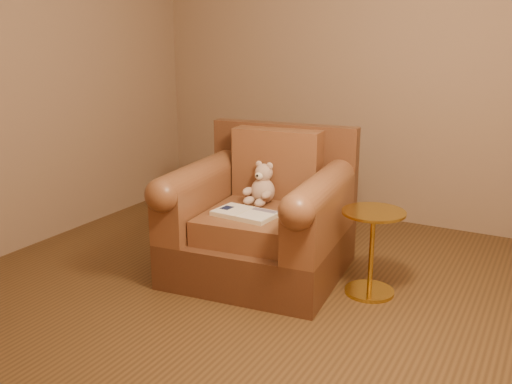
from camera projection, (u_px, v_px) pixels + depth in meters
The scene contains 6 objects.
floor at pixel (250, 298), 3.65m from camera, with size 4.00×4.00×0.00m, color brown.
room at pixel (249, 19), 3.18m from camera, with size 4.02×4.02×2.71m.
armchair at pixel (263, 219), 3.97m from camera, with size 1.21×1.16×1.00m.
teddy_bear at pixel (262, 187), 4.01m from camera, with size 0.22×0.25×0.30m.
guidebook at pixel (245, 214), 3.75m from camera, with size 0.42×0.27×0.03m.
side_table at pixel (372, 250), 3.64m from camera, with size 0.40×0.40×0.56m.
Camera 1 is at (1.63, -2.90, 1.64)m, focal length 40.00 mm.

